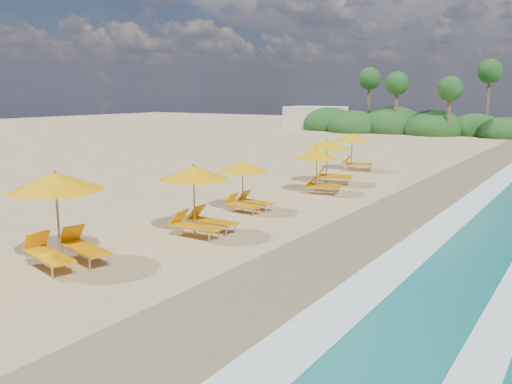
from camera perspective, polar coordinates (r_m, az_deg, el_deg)
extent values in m
plane|color=tan|center=(18.66, 0.00, -3.62)|extent=(160.00, 160.00, 0.00)
cube|color=#86744F|center=(16.89, 11.50, -5.35)|extent=(4.00, 160.00, 0.01)
cube|color=white|center=(16.42, 16.39, -5.94)|extent=(1.20, 160.00, 0.01)
cylinder|color=olive|center=(15.38, -20.34, -2.69)|extent=(0.06, 0.06, 2.44)
cone|color=#E99C04|center=(15.19, -20.58, 1.04)|extent=(3.03, 3.03, 0.49)
sphere|color=olive|center=(15.15, -20.65, 2.06)|extent=(0.09, 0.09, 0.09)
cylinder|color=olive|center=(17.61, -6.60, -0.87)|extent=(0.06, 0.06, 2.21)
cone|color=#E99C04|center=(17.46, -6.66, 2.08)|extent=(2.27, 2.27, 0.44)
sphere|color=olive|center=(17.42, -6.68, 2.89)|extent=(0.08, 0.08, 0.08)
cylinder|color=olive|center=(20.97, -1.42, 0.61)|extent=(0.05, 0.05, 1.91)
cone|color=#E99C04|center=(20.84, -1.43, 2.75)|extent=(2.13, 2.13, 0.38)
sphere|color=olive|center=(20.82, -1.43, 3.33)|extent=(0.07, 0.07, 0.07)
cylinder|color=olive|center=(24.87, 6.44, 2.17)|extent=(0.05, 0.05, 1.95)
cone|color=#E99C04|center=(24.77, 6.48, 4.02)|extent=(2.41, 2.41, 0.39)
sphere|color=olive|center=(24.74, 6.49, 4.52)|extent=(0.07, 0.07, 0.07)
cylinder|color=olive|center=(27.45, 7.55, 3.18)|extent=(0.05, 0.05, 2.19)
cone|color=#E99C04|center=(27.35, 7.60, 5.07)|extent=(2.95, 2.95, 0.44)
sphere|color=olive|center=(27.33, 7.61, 5.58)|extent=(0.08, 0.08, 0.08)
cylinder|color=olive|center=(32.49, 10.16, 4.19)|extent=(0.05, 0.05, 2.14)
cone|color=#E99C04|center=(32.41, 10.21, 5.75)|extent=(2.92, 2.92, 0.43)
sphere|color=olive|center=(32.39, 10.23, 6.17)|extent=(0.08, 0.08, 0.08)
ellipsoid|color=#163D14|center=(62.35, 18.36, 6.38)|extent=(6.40, 6.40, 4.16)
ellipsoid|color=#163D14|center=(64.75, 14.30, 6.79)|extent=(7.20, 7.20, 4.68)
ellipsoid|color=#163D14|center=(64.31, 10.32, 6.82)|extent=(6.00, 6.00, 3.90)
ellipsoid|color=#163D14|center=(63.42, 22.34, 6.12)|extent=(5.60, 5.60, 3.64)
ellipsoid|color=#163D14|center=(67.75, 7.84, 7.12)|extent=(6.60, 6.60, 4.29)
ellipsoid|color=#163D14|center=(60.95, 24.75, 5.74)|extent=(5.00, 5.00, 3.25)
cylinder|color=brown|center=(59.83, 19.84, 7.94)|extent=(0.36, 0.36, 5.00)
sphere|color=#163D14|center=(59.80, 19.99, 10.33)|extent=(2.60, 2.60, 2.60)
cylinder|color=brown|center=(62.44, 14.66, 8.58)|extent=(0.36, 0.36, 5.60)
sphere|color=#163D14|center=(62.42, 14.78, 11.14)|extent=(2.60, 2.60, 2.60)
cylinder|color=brown|center=(65.68, 11.89, 9.03)|extent=(0.36, 0.36, 6.20)
sphere|color=#163D14|center=(65.68, 11.99, 11.74)|extent=(2.60, 2.60, 2.60)
cylinder|color=brown|center=(63.12, 23.42, 8.62)|extent=(0.36, 0.36, 6.80)
sphere|color=#163D14|center=(63.15, 23.65, 11.70)|extent=(2.60, 2.60, 2.60)
cube|color=beige|center=(70.82, 6.34, 7.91)|extent=(7.00, 5.00, 2.80)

